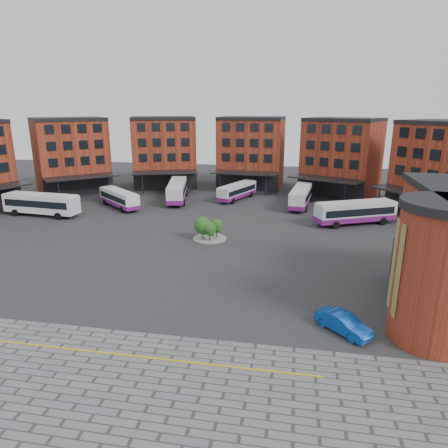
% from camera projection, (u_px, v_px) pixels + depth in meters
% --- Properties ---
extents(ground, '(160.00, 160.00, 0.00)m').
position_uv_depth(ground, '(167.00, 274.00, 41.34)').
color(ground, '#28282B').
rests_on(ground, ground).
extents(yellow_line, '(26.00, 0.15, 0.02)m').
position_uv_depth(yellow_line, '(132.00, 356.00, 27.79)').
color(yellow_line, gold).
rests_on(yellow_line, paving_zone).
extents(main_building, '(94.14, 42.48, 14.60)m').
position_uv_depth(main_building, '(203.00, 158.00, 76.19)').
color(main_building, maroon).
rests_on(main_building, ground).
extents(tree_island, '(4.40, 4.40, 3.13)m').
position_uv_depth(tree_island, '(208.00, 228.00, 51.47)').
color(tree_island, gray).
rests_on(tree_island, ground).
extents(bus_a, '(12.53, 3.98, 3.48)m').
position_uv_depth(bus_a, '(41.00, 203.00, 62.81)').
color(bus_a, silver).
rests_on(bus_a, ground).
extents(bus_b, '(9.62, 8.76, 2.98)m').
position_uv_depth(bus_b, '(119.00, 198.00, 68.05)').
color(bus_b, white).
rests_on(bus_b, ground).
extents(bus_c, '(5.46, 12.89, 3.54)m').
position_uv_depth(bus_c, '(177.00, 190.00, 72.84)').
color(bus_c, silver).
rests_on(bus_c, ground).
extents(bus_d, '(6.26, 10.56, 2.94)m').
position_uv_depth(bus_d, '(237.00, 191.00, 73.92)').
color(bus_d, silver).
rests_on(bus_d, ground).
extents(bus_e, '(4.20, 12.02, 3.32)m').
position_uv_depth(bus_e, '(301.00, 196.00, 68.86)').
color(bus_e, silver).
rests_on(bus_e, ground).
extents(bus_f, '(12.14, 7.62, 3.41)m').
position_uv_depth(bus_f, '(356.00, 212.00, 58.28)').
color(bus_f, silver).
rests_on(bus_f, ground).
extents(blue_car, '(4.39, 4.29, 1.50)m').
position_uv_depth(blue_car, '(343.00, 323.00, 30.59)').
color(blue_car, '#0C3FA3').
rests_on(blue_car, ground).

